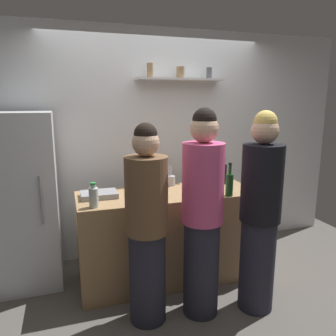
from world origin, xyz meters
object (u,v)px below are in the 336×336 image
wine_bottle_green_glass (229,184)px  person_blonde (260,215)px  person_brown_jacket (147,228)px  baking_pan (99,195)px  wine_bottle_dark_glass (224,173)px  utensil_holder (170,180)px  person_pink_top (202,216)px  refrigerator (26,201)px  water_bottle_plastic (94,197)px

wine_bottle_green_glass → person_blonde: bearing=-82.8°
person_blonde → person_brown_jacket: person_blonde is taller
wine_bottle_green_glass → person_brown_jacket: size_ratio=0.20×
person_blonde → baking_pan: bearing=-106.6°
wine_bottle_dark_glass → utensil_holder: bearing=168.9°
baking_pan → wine_bottle_green_glass: bearing=-15.5°
utensil_holder → person_pink_top: size_ratio=0.12×
wine_bottle_green_glass → utensil_holder: bearing=128.1°
refrigerator → wine_bottle_dark_glass: (2.02, -0.18, 0.18)m
refrigerator → person_brown_jacket: bearing=-43.5°
utensil_holder → person_brown_jacket: (-0.47, -0.85, -0.15)m
wine_bottle_dark_glass → wine_bottle_green_glass: wine_bottle_green_glass is taller
baking_pan → wine_bottle_green_glass: wine_bottle_green_glass is taller
utensil_holder → person_pink_top: 0.90m
refrigerator → baking_pan: size_ratio=5.02×
water_bottle_plastic → refrigerator: bearing=136.6°
utensil_holder → person_brown_jacket: bearing=-119.0°
person_brown_jacket → person_pink_top: 0.46m
refrigerator → baking_pan: 0.73m
refrigerator → water_bottle_plastic: refrigerator is taller
refrigerator → wine_bottle_dark_glass: refrigerator is taller
baking_pan → wine_bottle_dark_glass: bearing=3.9°
utensil_holder → baking_pan: bearing=-165.2°
person_blonde → person_pink_top: person_pink_top is taller
refrigerator → wine_bottle_green_glass: 1.97m
baking_pan → water_bottle_plastic: bearing=-104.1°
refrigerator → person_brown_jacket: size_ratio=1.03×
utensil_holder → person_pink_top: person_pink_top is taller
wine_bottle_dark_glass → person_blonde: 0.89m
refrigerator → person_pink_top: (1.43, -0.97, 0.02)m
wine_bottle_dark_glass → wine_bottle_green_glass: 0.45m
person_blonde → wine_bottle_dark_glass: bearing=-171.3°
refrigerator → wine_bottle_dark_glass: bearing=-5.2°
baking_pan → water_bottle_plastic: water_bottle_plastic is taller
baking_pan → utensil_holder: (0.77, 0.20, 0.03)m
baking_pan → person_brown_jacket: bearing=-64.9°
utensil_holder → wine_bottle_green_glass: 0.68m
refrigerator → person_brown_jacket: (0.97, -0.92, -0.04)m
baking_pan → person_pink_top: size_ratio=0.19×
refrigerator → person_pink_top: size_ratio=0.97×
wine_bottle_green_glass → water_bottle_plastic: (-1.27, 0.04, -0.02)m
refrigerator → wine_bottle_green_glass: size_ratio=5.29×
person_blonde → person_brown_jacket: 0.96m
water_bottle_plastic → person_blonde: (1.32, -0.49, -0.14)m
baking_pan → water_bottle_plastic: size_ratio=1.57×
baking_pan → refrigerator: bearing=157.6°
baking_pan → water_bottle_plastic: (-0.07, -0.29, 0.07)m
utensil_holder → water_bottle_plastic: 0.98m
water_bottle_plastic → person_pink_top: person_pink_top is taller
refrigerator → wine_bottle_dark_glass: size_ratio=5.37×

